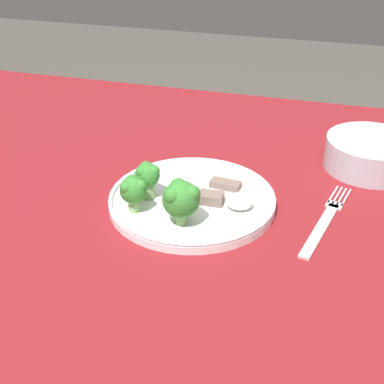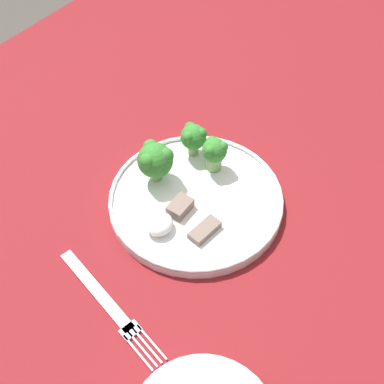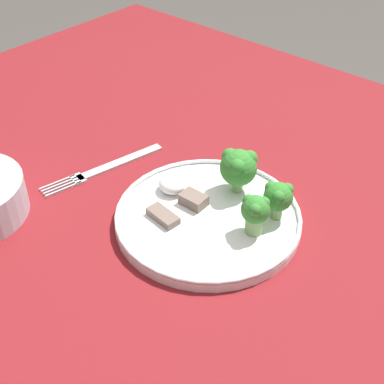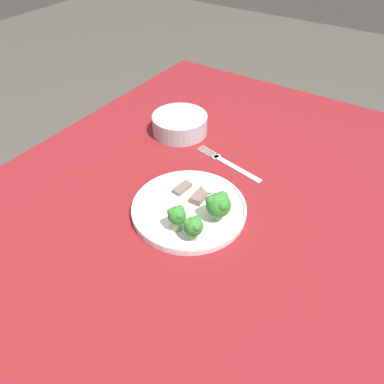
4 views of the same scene
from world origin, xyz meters
name	(u,v)px [view 3 (image 3 of 4)]	position (x,y,z in m)	size (l,w,h in m)	color
table	(223,265)	(0.00, 0.00, 0.68)	(1.40, 1.01, 0.77)	maroon
dinner_plate	(208,217)	(0.01, 0.02, 0.78)	(0.25, 0.25, 0.02)	white
fork	(105,168)	(0.21, 0.03, 0.77)	(0.06, 0.20, 0.00)	silver
broccoli_floret_near_rim_left	(239,167)	(0.02, -0.05, 0.82)	(0.05, 0.05, 0.06)	#7FA866
broccoli_floret_center_left	(255,211)	(-0.05, 0.01, 0.81)	(0.04, 0.04, 0.06)	#7FA866
broccoli_floret_back_left	(278,197)	(-0.06, -0.03, 0.81)	(0.04, 0.04, 0.05)	#7FA866
meat_slice_front_slice	(163,216)	(0.05, 0.07, 0.79)	(0.05, 0.03, 0.01)	#756056
meat_slice_middle_slice	(193,200)	(0.04, 0.02, 0.79)	(0.04, 0.03, 0.02)	#756056
sauce_dollop	(172,185)	(0.08, 0.02, 0.79)	(0.04, 0.04, 0.02)	white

